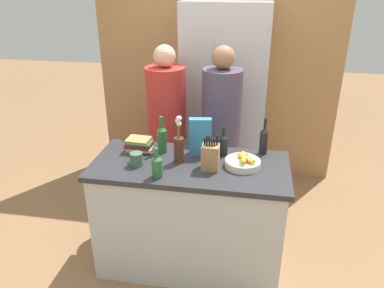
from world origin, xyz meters
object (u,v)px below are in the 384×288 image
coffee_mug (136,159)px  bottle_water (223,144)px  refrigerator (224,100)px  knife_block (210,157)px  cereal_box (200,137)px  person_in_blue (221,129)px  fruit_bowl (243,162)px  book_stack (139,145)px  bottle_oil (264,140)px  bottle_wine (162,138)px  person_at_sink (167,124)px  flower_vase (179,145)px  bottle_vinegar (157,166)px

coffee_mug → bottle_water: 0.66m
refrigerator → knife_block: bearing=-88.6°
cereal_box → person_in_blue: person_in_blue is taller
fruit_bowl → book_stack: bearing=171.0°
cereal_box → coffee_mug: cereal_box is taller
cereal_box → bottle_oil: cereal_box is taller
refrigerator → person_in_blue: size_ratio=1.18×
coffee_mug → book_stack: size_ratio=0.52×
fruit_bowl → bottle_wine: (-0.63, 0.13, 0.08)m
coffee_mug → bottle_oil: (0.90, 0.35, 0.06)m
coffee_mug → refrigerator: bearing=70.7°
cereal_box → bottle_wine: (-0.29, -0.01, -0.03)m
bottle_oil → person_at_sink: person_at_sink is taller
fruit_bowl → coffee_mug: size_ratio=2.30×
flower_vase → person_in_blue: size_ratio=0.22×
refrigerator → bottle_water: 1.15m
cereal_box → book_stack: cereal_box is taller
person_at_sink → bottle_wine: bearing=-85.0°
cereal_box → bottle_vinegar: cereal_box is taller
bottle_oil → person_in_blue: person_in_blue is taller
book_stack → fruit_bowl: bearing=-9.0°
knife_block → bottle_oil: size_ratio=0.89×
refrigerator → cereal_box: bearing=-93.6°
coffee_mug → bottle_oil: bottle_oil is taller
bottle_water → person_at_sink: bearing=137.1°
bottle_oil → bottle_vinegar: (-0.71, -0.49, -0.03)m
bottle_vinegar → person_in_blue: 0.96m
person_in_blue → person_at_sink: bearing=158.9°
cereal_box → fruit_bowl: bearing=-23.5°
cereal_box → bottle_water: size_ratio=1.26×
refrigerator → person_at_sink: refrigerator is taller
fruit_bowl → bottle_wine: size_ratio=0.87×
refrigerator → bottle_vinegar: bearing=-101.0°
bottle_vinegar → person_at_sink: bearing=99.6°
coffee_mug → bottle_water: bearing=24.5°
person_in_blue → flower_vase: bearing=-125.6°
bottle_oil → bottle_water: 0.31m
flower_vase → bottle_water: size_ratio=1.57×
coffee_mug → person_at_sink: person_at_sink is taller
book_stack → bottle_water: (0.65, 0.03, 0.04)m
fruit_bowl → bottle_oil: bearing=59.7°
knife_block → cereal_box: size_ratio=0.88×
flower_vase → bottle_oil: bearing=22.6°
refrigerator → fruit_bowl: size_ratio=7.62×
fruit_bowl → bottle_water: (-0.16, 0.16, 0.06)m
refrigerator → bottle_water: refrigerator is taller
bottle_vinegar → bottle_water: 0.58m
person_in_blue → knife_block: bearing=-105.4°
fruit_bowl → bottle_vinegar: size_ratio=1.19×
flower_vase → book_stack: (-0.34, 0.14, -0.09)m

